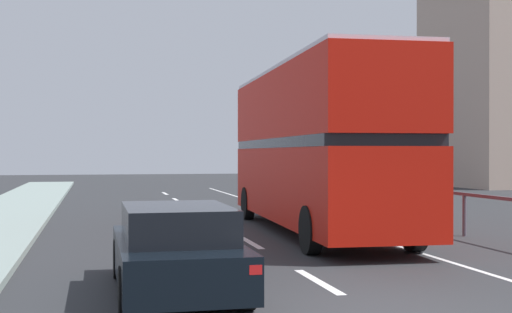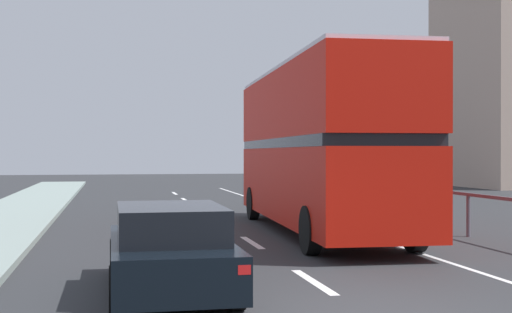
{
  "view_description": "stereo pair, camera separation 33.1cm",
  "coord_description": "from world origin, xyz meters",
  "views": [
    {
      "loc": [
        -3.51,
        -8.57,
        2.07
      ],
      "look_at": [
        -0.22,
        5.7,
        2.0
      ],
      "focal_mm": 49.24,
      "sensor_mm": 36.0,
      "label": 1
    },
    {
      "loc": [
        -3.19,
        -8.64,
        2.07
      ],
      "look_at": [
        -0.22,
        5.7,
        2.0
      ],
      "focal_mm": 49.24,
      "sensor_mm": 36.0,
      "label": 2
    }
  ],
  "objects": [
    {
      "name": "lane_paint_markings",
      "position": [
        1.94,
        8.34,
        0.0
      ],
      "size": [
        3.21,
        46.0,
        0.01
      ],
      "color": "silver",
      "rests_on": "ground"
    },
    {
      "name": "hatchback_car_near",
      "position": [
        -2.34,
        1.79,
        0.63
      ],
      "size": [
        1.76,
        4.2,
        1.3
      ],
      "rotation": [
        0.0,
        0.0,
        -0.0
      ],
      "color": "black",
      "rests_on": "ground"
    },
    {
      "name": "double_decker_bus_red",
      "position": [
        2.08,
        8.79,
        2.28
      ],
      "size": [
        2.94,
        10.8,
        4.26
      ],
      "rotation": [
        0.0,
        0.0,
        -0.05
      ],
      "color": "red",
      "rests_on": "ground"
    },
    {
      "name": "bridge_side_railing",
      "position": [
        5.47,
        9.0,
        0.88
      ],
      "size": [
        0.1,
        42.0,
        1.09
      ],
      "color": "#564F5B",
      "rests_on": "ground"
    }
  ]
}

